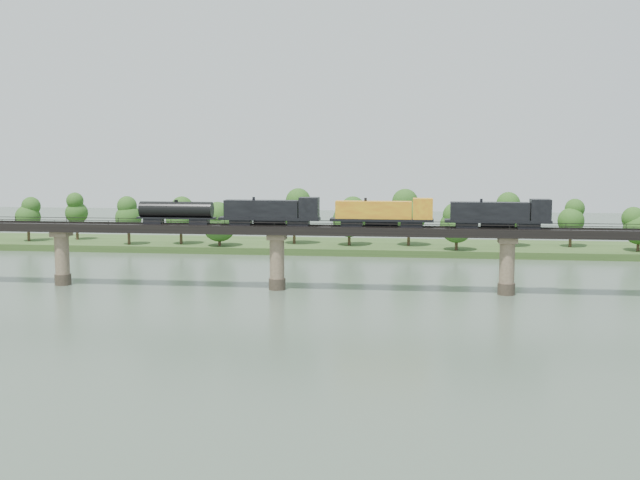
# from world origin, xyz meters

# --- Properties ---
(ground) EXTENTS (400.00, 400.00, 0.00)m
(ground) POSITION_xyz_m (0.00, 0.00, 0.00)
(ground) COLOR #3B4B3C
(ground) RESTS_ON ground
(far_bank) EXTENTS (300.00, 24.00, 1.60)m
(far_bank) POSITION_xyz_m (0.00, 85.00, 0.80)
(far_bank) COLOR #2D491D
(far_bank) RESTS_ON ground
(bridge) EXTENTS (236.00, 30.00, 11.50)m
(bridge) POSITION_xyz_m (0.00, 30.00, 5.46)
(bridge) COLOR #473A2D
(bridge) RESTS_ON ground
(bridge_superstructure) EXTENTS (220.00, 4.90, 0.75)m
(bridge_superstructure) POSITION_xyz_m (0.00, 30.00, 11.79)
(bridge_superstructure) COLOR black
(bridge_superstructure) RESTS_ON bridge
(far_treeline) EXTENTS (289.06, 17.54, 13.60)m
(far_treeline) POSITION_xyz_m (-8.21, 80.52, 8.83)
(far_treeline) COLOR #382619
(far_treeline) RESTS_ON far_bank
(freight_train) EXTENTS (72.44, 2.82, 4.99)m
(freight_train) POSITION_xyz_m (12.05, 30.00, 13.88)
(freight_train) COLOR black
(freight_train) RESTS_ON bridge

